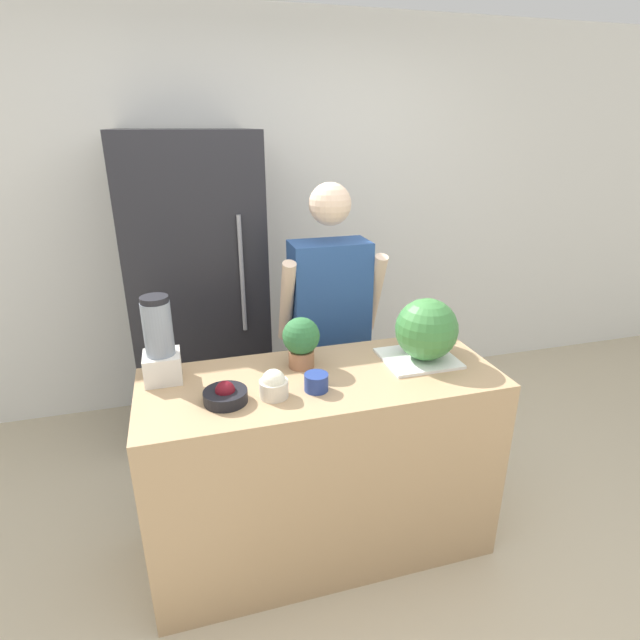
{
  "coord_description": "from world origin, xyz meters",
  "views": [
    {
      "loc": [
        -0.53,
        -1.51,
        1.91
      ],
      "look_at": [
        0.0,
        0.33,
        1.16
      ],
      "focal_mm": 28.0,
      "sensor_mm": 36.0,
      "label": 1
    }
  ],
  "objects_px": {
    "bowl_small_blue": "(316,382)",
    "person": "(329,333)",
    "refrigerator": "(198,291)",
    "bowl_cream": "(274,385)",
    "bowl_cherries": "(225,395)",
    "potted_plant": "(301,340)",
    "watermelon": "(426,329)",
    "blender": "(160,344)"
  },
  "relations": [
    {
      "from": "bowl_cherries",
      "to": "watermelon",
      "type": "bearing_deg",
      "value": 7.47
    },
    {
      "from": "bowl_cherries",
      "to": "potted_plant",
      "type": "relative_size",
      "value": 0.75
    },
    {
      "from": "bowl_cream",
      "to": "bowl_small_blue",
      "type": "relative_size",
      "value": 1.19
    },
    {
      "from": "bowl_cherries",
      "to": "bowl_cream",
      "type": "bearing_deg",
      "value": -3.33
    },
    {
      "from": "bowl_cream",
      "to": "blender",
      "type": "bearing_deg",
      "value": 147.64
    },
    {
      "from": "bowl_cherries",
      "to": "refrigerator",
      "type": "bearing_deg",
      "value": 91.2
    },
    {
      "from": "bowl_small_blue",
      "to": "potted_plant",
      "type": "distance_m",
      "value": 0.24
    },
    {
      "from": "refrigerator",
      "to": "person",
      "type": "height_order",
      "value": "refrigerator"
    },
    {
      "from": "bowl_cherries",
      "to": "bowl_small_blue",
      "type": "relative_size",
      "value": 1.75
    },
    {
      "from": "watermelon",
      "to": "bowl_small_blue",
      "type": "height_order",
      "value": "watermelon"
    },
    {
      "from": "person",
      "to": "bowl_cream",
      "type": "distance_m",
      "value": 0.83
    },
    {
      "from": "watermelon",
      "to": "potted_plant",
      "type": "xyz_separation_m",
      "value": [
        -0.55,
        0.1,
        -0.03
      ]
    },
    {
      "from": "watermelon",
      "to": "bowl_cherries",
      "type": "distance_m",
      "value": 0.92
    },
    {
      "from": "person",
      "to": "blender",
      "type": "xyz_separation_m",
      "value": [
        -0.86,
        -0.43,
        0.22
      ]
    },
    {
      "from": "refrigerator",
      "to": "person",
      "type": "relative_size",
      "value": 1.15
    },
    {
      "from": "bowl_cherries",
      "to": "potted_plant",
      "type": "xyz_separation_m",
      "value": [
        0.36,
        0.22,
        0.1
      ]
    },
    {
      "from": "person",
      "to": "bowl_cream",
      "type": "bearing_deg",
      "value": -122.35
    },
    {
      "from": "watermelon",
      "to": "blender",
      "type": "xyz_separation_m",
      "value": [
        -1.14,
        0.14,
        0.01
      ]
    },
    {
      "from": "refrigerator",
      "to": "bowl_cream",
      "type": "height_order",
      "value": "refrigerator"
    },
    {
      "from": "refrigerator",
      "to": "potted_plant",
      "type": "distance_m",
      "value": 1.18
    },
    {
      "from": "person",
      "to": "bowl_small_blue",
      "type": "bearing_deg",
      "value": -111.08
    },
    {
      "from": "watermelon",
      "to": "bowl_cream",
      "type": "height_order",
      "value": "watermelon"
    },
    {
      "from": "person",
      "to": "potted_plant",
      "type": "relative_size",
      "value": 7.19
    },
    {
      "from": "person",
      "to": "blender",
      "type": "bearing_deg",
      "value": -153.31
    },
    {
      "from": "watermelon",
      "to": "blender",
      "type": "bearing_deg",
      "value": 173.22
    },
    {
      "from": "potted_plant",
      "to": "refrigerator",
      "type": "bearing_deg",
      "value": 109.07
    },
    {
      "from": "bowl_cherries",
      "to": "blender",
      "type": "xyz_separation_m",
      "value": [
        -0.23,
        0.25,
        0.13
      ]
    },
    {
      "from": "watermelon",
      "to": "blender",
      "type": "distance_m",
      "value": 1.15
    },
    {
      "from": "person",
      "to": "potted_plant",
      "type": "xyz_separation_m",
      "value": [
        -0.27,
        -0.47,
        0.19
      ]
    },
    {
      "from": "person",
      "to": "potted_plant",
      "type": "bearing_deg",
      "value": -120.11
    },
    {
      "from": "bowl_cherries",
      "to": "bowl_cream",
      "type": "relative_size",
      "value": 1.46
    },
    {
      "from": "bowl_cherries",
      "to": "bowl_cream",
      "type": "xyz_separation_m",
      "value": [
        0.19,
        -0.01,
        0.02
      ]
    },
    {
      "from": "refrigerator",
      "to": "blender",
      "type": "relative_size",
      "value": 5.1
    },
    {
      "from": "bowl_small_blue",
      "to": "person",
      "type": "bearing_deg",
      "value": 68.92
    },
    {
      "from": "person",
      "to": "bowl_cream",
      "type": "relative_size",
      "value": 14.12
    },
    {
      "from": "refrigerator",
      "to": "bowl_small_blue",
      "type": "height_order",
      "value": "refrigerator"
    },
    {
      "from": "potted_plant",
      "to": "bowl_cream",
      "type": "bearing_deg",
      "value": -126.69
    },
    {
      "from": "watermelon",
      "to": "bowl_cream",
      "type": "distance_m",
      "value": 0.74
    },
    {
      "from": "refrigerator",
      "to": "bowl_cherries",
      "type": "bearing_deg",
      "value": -88.8
    },
    {
      "from": "refrigerator",
      "to": "bowl_cherries",
      "type": "xyz_separation_m",
      "value": [
        0.03,
        -1.33,
        -0.01
      ]
    },
    {
      "from": "bowl_cream",
      "to": "refrigerator",
      "type": "bearing_deg",
      "value": 99.16
    },
    {
      "from": "person",
      "to": "potted_plant",
      "type": "distance_m",
      "value": 0.58
    }
  ]
}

